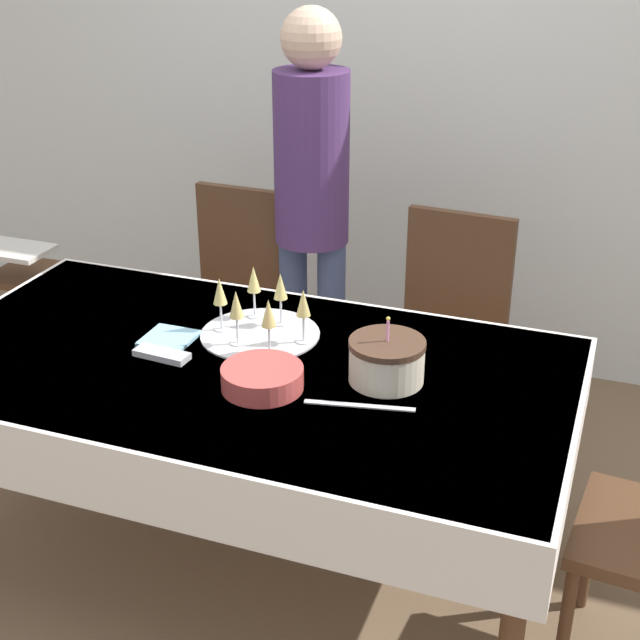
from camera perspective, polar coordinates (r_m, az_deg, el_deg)
name	(u,v)px	position (r m, az deg, el deg)	size (l,w,h in m)	color
ground_plane	(249,565)	(3.06, -4.54, -15.38)	(12.00, 12.00, 0.00)	brown
wall_back	(405,63)	(4.00, 5.45, 16.07)	(8.00, 0.05, 2.70)	silver
dining_table	(242,392)	(2.67, -5.03, -4.60)	(1.94, 1.05, 0.76)	silver
dining_chair_far_left	(234,300)	(3.57, -5.51, 1.27)	(0.43, 0.43, 0.97)	#51331E
dining_chair_far_right	(446,333)	(3.32, 8.10, -0.86)	(0.45, 0.45, 0.97)	#51331E
birthday_cake	(387,361)	(2.50, 4.29, -2.61)	(0.22, 0.22, 0.20)	beige
champagne_tray	(260,314)	(2.74, -3.85, 0.38)	(0.37, 0.37, 0.18)	silver
plate_stack_main	(262,378)	(2.47, -3.71, -3.72)	(0.23, 0.23, 0.06)	#CC4C47
cake_knife	(359,406)	(2.40, 2.54, -5.50)	(0.30, 0.08, 0.00)	silver
fork_pile	(162,354)	(2.68, -10.09, -2.18)	(0.17, 0.07, 0.02)	silver
napkin_pile	(169,338)	(2.78, -9.65, -1.17)	(0.15, 0.15, 0.01)	#8CC6E0
person_standing	(312,190)	(3.36, -0.53, 8.31)	(0.28, 0.28, 1.66)	#3F4C72
high_chair	(29,291)	(3.98, -18.10, 1.76)	(0.33, 0.35, 0.71)	#51331E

